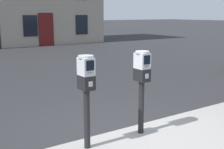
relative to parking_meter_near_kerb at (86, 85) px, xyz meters
name	(u,v)px	position (x,y,z in m)	size (l,w,h in m)	color
ground_plane	(132,140)	(0.90, 0.11, -1.07)	(160.00, 160.00, 0.00)	#28282B
parking_meter_near_kerb	(86,85)	(0.00, 0.00, 0.00)	(0.22, 0.25, 1.35)	black
parking_meter_twin_adjacent	(142,77)	(1.00, 0.00, -0.01)	(0.22, 0.25, 1.34)	black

